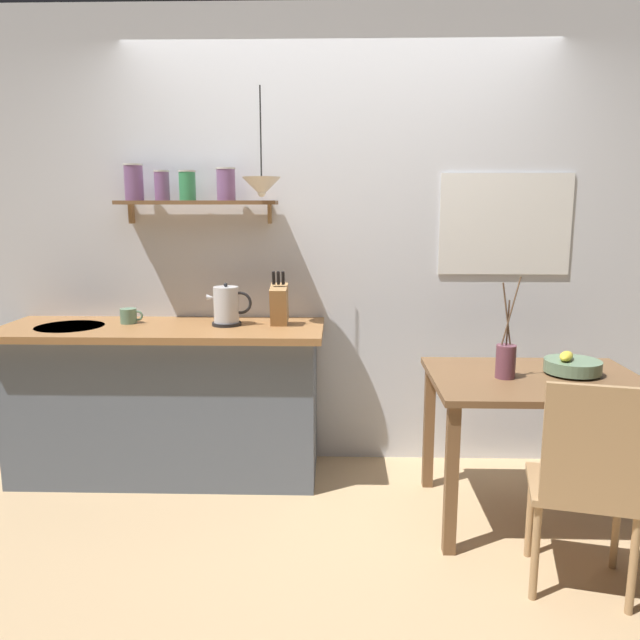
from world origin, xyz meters
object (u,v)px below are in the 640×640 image
(dining_table, at_px, (536,399))
(pendant_lamp, at_px, (262,187))
(twig_vase, at_px, (506,360))
(electric_kettle, at_px, (227,306))
(dining_chair_near, at_px, (586,479))
(coffee_mug_by_sink, at_px, (129,316))
(knife_block, at_px, (279,304))
(fruit_bowl, at_px, (572,365))

(dining_table, xyz_separation_m, pendant_lamp, (-1.40, 0.43, 1.04))
(twig_vase, xyz_separation_m, electric_kettle, (-1.45, 0.49, 0.18))
(dining_chair_near, xyz_separation_m, twig_vase, (-0.17, 0.62, 0.33))
(coffee_mug_by_sink, bearing_deg, knife_block, -2.07)
(dining_chair_near, xyz_separation_m, coffee_mug_by_sink, (-2.20, 1.15, 0.44))
(twig_vase, xyz_separation_m, coffee_mug_by_sink, (-2.03, 0.53, 0.11))
(dining_table, bearing_deg, electric_kettle, 163.60)
(fruit_bowl, xyz_separation_m, electric_kettle, (-1.80, 0.42, 0.22))
(dining_chair_near, bearing_deg, knife_block, 139.67)
(electric_kettle, height_order, knife_block, knife_block)
(twig_vase, bearing_deg, coffee_mug_by_sink, 165.24)
(twig_vase, distance_m, electric_kettle, 1.54)
(dining_chair_near, height_order, twig_vase, twig_vase)
(knife_block, xyz_separation_m, pendant_lamp, (-0.08, -0.06, 0.65))
(pendant_lamp, bearing_deg, twig_vase, -19.80)
(dining_table, bearing_deg, knife_block, 159.77)
(electric_kettle, relative_size, knife_block, 0.82)
(fruit_bowl, xyz_separation_m, coffee_mug_by_sink, (-2.38, 0.46, 0.16))
(twig_vase, relative_size, pendant_lamp, 0.87)
(fruit_bowl, distance_m, electric_kettle, 1.86)
(fruit_bowl, height_order, knife_block, knife_block)
(dining_chair_near, relative_size, fruit_bowl, 3.33)
(dining_chair_near, height_order, electric_kettle, electric_kettle)
(fruit_bowl, relative_size, twig_vase, 0.55)
(electric_kettle, relative_size, coffee_mug_by_sink, 1.94)
(knife_block, bearing_deg, pendant_lamp, -144.60)
(dining_table, relative_size, fruit_bowl, 3.76)
(dining_table, distance_m, pendant_lamp, 1.79)
(twig_vase, height_order, coffee_mug_by_sink, twig_vase)
(fruit_bowl, height_order, coffee_mug_by_sink, coffee_mug_by_sink)
(dining_chair_near, xyz_separation_m, fruit_bowl, (0.18, 0.69, 0.28))
(twig_vase, xyz_separation_m, knife_block, (-1.15, 0.50, 0.19))
(twig_vase, bearing_deg, dining_chair_near, -74.69)
(electric_kettle, relative_size, pendant_lamp, 0.44)
(twig_vase, height_order, pendant_lamp, pendant_lamp)
(knife_block, xyz_separation_m, coffee_mug_by_sink, (-0.87, 0.03, -0.08))
(dining_table, relative_size, dining_chair_near, 1.13)
(dining_table, bearing_deg, twig_vase, -173.82)
(dining_table, xyz_separation_m, electric_kettle, (-1.61, 0.47, 0.38))
(dining_chair_near, xyz_separation_m, electric_kettle, (-1.62, 1.11, 0.51))
(knife_block, height_order, pendant_lamp, pendant_lamp)
(dining_chair_near, distance_m, pendant_lamp, 2.11)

